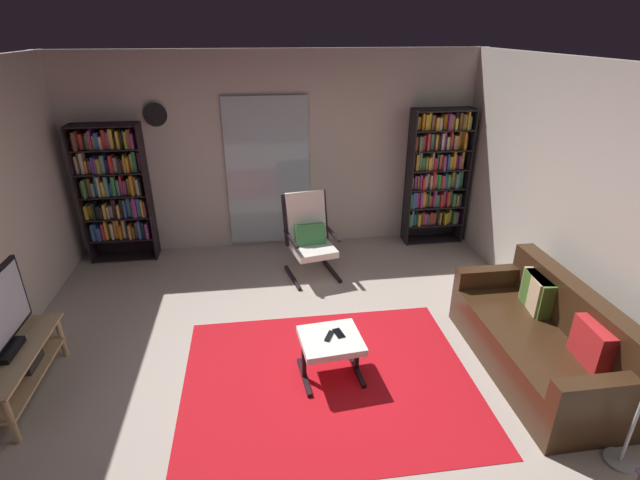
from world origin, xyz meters
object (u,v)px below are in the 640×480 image
Objects in this scene: cell_phone at (339,333)px; lounge_armchair at (309,233)px; tv_stand at (11,367)px; bookshelf_near_tv at (115,190)px; bookshelf_near_sofa at (436,173)px; leather_sofa at (542,340)px; ottoman at (331,344)px; tv_remote at (329,336)px; wall_clock at (155,115)px.

lounge_armchair is at bearing 77.41° from cell_phone.
tv_stand is 2.68m from bookshelf_near_tv.
leather_sofa is at bearing -90.36° from bookshelf_near_sofa.
lounge_armchair is at bearing 131.07° from leather_sofa.
bookshelf_near_tv is 5.15m from leather_sofa.
bookshelf_near_sofa reaches higher than ottoman.
tv_stand is 0.60× the size of bookshelf_near_sofa.
bookshelf_near_tv is 3.61m from tv_remote.
leather_sofa is 1.90m from tv_remote.
bookshelf_near_sofa is 3.35m from ottoman.
bookshelf_near_tv is at bearing 162.34° from lounge_armchair.
lounge_armchair is at bearing 34.14° from tv_stand.
bookshelf_near_tv is 12.72× the size of cell_phone.
lounge_armchair is at bearing -17.66° from bookshelf_near_tv.
cell_phone is at bearing 47.68° from tv_remote.
cell_phone is (-1.82, -2.64, -0.59)m from bookshelf_near_sofa.
bookshelf_near_tv is 3.16× the size of ottoman.
wall_clock is (0.89, 2.72, 1.55)m from tv_stand.
cell_phone is at bearing -88.95° from lounge_armchair.
lounge_armchair reaches higher than cell_phone.
bookshelf_near_sofa is at bearing 41.80° from cell_phone.
ottoman is at bearing -2.54° from tv_stand.
ottoman is (-1.89, -2.68, -0.67)m from bookshelf_near_sofa.
cell_phone is (0.08, 0.05, 0.08)m from ottoman.
lounge_armchair is 3.53× the size of wall_clock.
ottoman is (2.35, -2.70, -0.61)m from bookshelf_near_tv.
bookshelf_near_sofa reaches higher than leather_sofa.
lounge_armchair is (-1.83, 2.10, 0.23)m from leather_sofa.
tv_stand reaches higher than ottoman.
leather_sofa is at bearing 20.63° from tv_remote.
leather_sofa is at bearing -3.55° from tv_stand.
tv_remote is at bearing -2.37° from tv_stand.
bookshelf_near_sofa reaches higher than tv_stand.
cell_phone is at bearing -1.52° from tv_stand.
wall_clock is (-1.83, 2.79, 1.44)m from cell_phone.
tv_remote reaches higher than cell_phone.
ottoman is 1.94× the size of wall_clock.
leather_sofa reaches higher than tv_stand.
wall_clock is at bearing 153.47° from lounge_armchair.
tv_remote is (2.34, -2.69, -0.53)m from bookshelf_near_tv.
ottoman is 3.91× the size of tv_remote.
bookshelf_near_tv is at bearing -167.45° from wall_clock.
tv_stand is at bearing 176.45° from leather_sofa.
bookshelf_near_tv is 12.36× the size of tv_remote.
bookshelf_near_tv is 3.64m from ottoman.
lounge_armchair is at bearing -158.17° from bookshelf_near_sofa.
lounge_armchair is (-1.85, -0.74, -0.47)m from bookshelf_near_sofa.
tv_stand is 5.26m from bookshelf_near_sofa.
lounge_armchair reaches higher than tv_remote.
leather_sofa is 1.81m from cell_phone.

